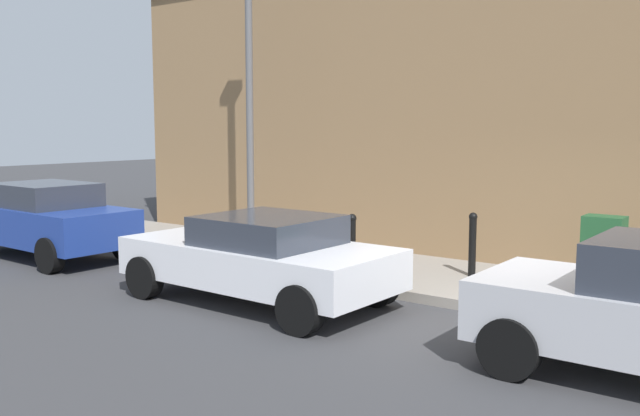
{
  "coord_description": "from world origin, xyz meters",
  "views": [
    {
      "loc": [
        -8.21,
        -3.14,
        2.56
      ],
      "look_at": [
        0.98,
        3.7,
        1.2
      ],
      "focal_mm": 38.66,
      "sensor_mm": 36.0,
      "label": 1
    }
  ],
  "objects_px": {
    "car_blue": "(46,219)",
    "bollard_far_kerb": "(352,244)",
    "utility_cabinet": "(603,259)",
    "car_white": "(260,257)",
    "lamppost": "(249,88)",
    "bollard_near_cabinet": "(472,242)"
  },
  "relations": [
    {
      "from": "car_white",
      "to": "utility_cabinet",
      "type": "height_order",
      "value": "utility_cabinet"
    },
    {
      "from": "bollard_far_kerb",
      "to": "lamppost",
      "type": "height_order",
      "value": "lamppost"
    },
    {
      "from": "utility_cabinet",
      "to": "bollard_far_kerb",
      "type": "bearing_deg",
      "value": 109.09
    },
    {
      "from": "car_blue",
      "to": "bollard_far_kerb",
      "type": "distance_m",
      "value": 6.42
    },
    {
      "from": "car_blue",
      "to": "utility_cabinet",
      "type": "distance_m",
      "value": 10.11
    },
    {
      "from": "car_blue",
      "to": "bollard_far_kerb",
      "type": "height_order",
      "value": "car_blue"
    },
    {
      "from": "bollard_near_cabinet",
      "to": "lamppost",
      "type": "relative_size",
      "value": 0.18
    },
    {
      "from": "bollard_near_cabinet",
      "to": "lamppost",
      "type": "height_order",
      "value": "lamppost"
    },
    {
      "from": "bollard_near_cabinet",
      "to": "car_blue",
      "type": "bearing_deg",
      "value": 109.65
    },
    {
      "from": "car_white",
      "to": "bollard_near_cabinet",
      "type": "distance_m",
      "value": 3.51
    },
    {
      "from": "utility_cabinet",
      "to": "car_white",
      "type": "bearing_deg",
      "value": 124.55
    },
    {
      "from": "car_white",
      "to": "car_blue",
      "type": "distance_m",
      "value": 5.71
    },
    {
      "from": "car_blue",
      "to": "car_white",
      "type": "bearing_deg",
      "value": -179.85
    },
    {
      "from": "car_blue",
      "to": "bollard_near_cabinet",
      "type": "bearing_deg",
      "value": -158.91
    },
    {
      "from": "lamppost",
      "to": "car_blue",
      "type": "bearing_deg",
      "value": 130.8
    },
    {
      "from": "lamppost",
      "to": "bollard_far_kerb",
      "type": "bearing_deg",
      "value": -109.92
    },
    {
      "from": "car_white",
      "to": "utility_cabinet",
      "type": "distance_m",
      "value": 4.91
    },
    {
      "from": "utility_cabinet",
      "to": "lamppost",
      "type": "xyz_separation_m",
      "value": [
        -0.04,
        6.72,
        2.62
      ]
    },
    {
      "from": "utility_cabinet",
      "to": "bollard_near_cabinet",
      "type": "xyz_separation_m",
      "value": [
        0.1,
        2.04,
        0.02
      ]
    },
    {
      "from": "car_blue",
      "to": "bollard_near_cabinet",
      "type": "xyz_separation_m",
      "value": [
        2.75,
        -7.71,
        -0.06
      ]
    },
    {
      "from": "car_blue",
      "to": "utility_cabinet",
      "type": "xyz_separation_m",
      "value": [
        2.65,
        -9.75,
        -0.08
      ]
    },
    {
      "from": "bollard_far_kerb",
      "to": "lamppost",
      "type": "bearing_deg",
      "value": 70.08
    }
  ]
}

